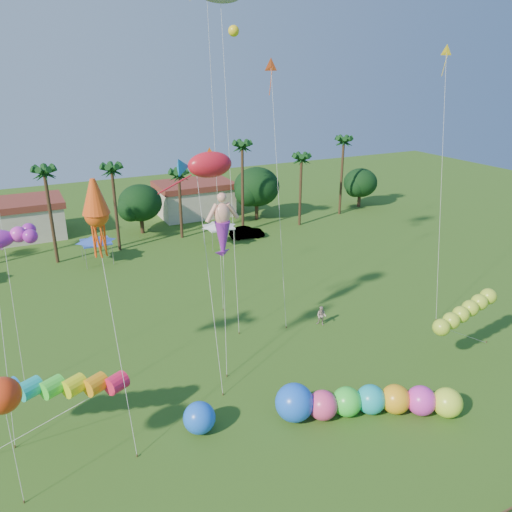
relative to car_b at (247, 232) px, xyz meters
name	(u,v)px	position (x,y,z in m)	size (l,w,h in m)	color
ground	(340,474)	(-12.26, -37.25, -0.71)	(160.00, 160.00, 0.00)	#285116
tree_line	(162,200)	(-8.69, 6.75, 3.57)	(69.46, 8.91, 11.00)	#3A2819
buildings_row	(102,212)	(-15.35, 12.75, 1.29)	(35.00, 7.00, 4.00)	beige
tent_row	(97,241)	(-18.26, -0.91, 2.04)	(31.00, 4.00, 0.60)	white
car_b	(247,232)	(0.00, 0.00, 0.00)	(1.49, 4.28, 1.41)	#4C4C54
spectator_b	(321,316)	(-4.10, -23.07, 0.13)	(0.81, 0.63, 1.67)	#AC958F
caterpillar_inflatable	(361,402)	(-8.30, -33.83, 0.28)	(11.08, 6.38, 2.36)	#FC4285
blue_ball	(199,418)	(-17.73, -30.77, 0.25)	(1.91, 1.91, 1.91)	blue
rainbow_tube	(81,392)	(-23.81, -28.36, 2.44)	(9.56, 3.43, 3.69)	#F31B49
green_worm	(441,327)	(-0.30, -32.10, 2.62)	(9.53, 2.59, 4.04)	#B3DB30
orange_ball_kite	(2,396)	(-27.38, -31.25, 5.33)	(2.25, 2.25, 6.90)	red
merman_kite	(223,230)	(-12.80, -23.09, 8.92)	(2.42, 4.19, 11.85)	#F3A38A
fish_kite	(210,165)	(-13.59, -23.15, 13.52)	(4.78, 6.41, 15.18)	red
squid_kite	(97,215)	(-21.61, -26.86, 12.10)	(1.52, 5.13, 14.88)	#E84D12
delta_kite_red	(271,71)	(-6.44, -18.13, 19.21)	(1.28, 4.40, 20.87)	#F0511A
delta_kite_yellow	(446,59)	(6.60, -22.76, 20.08)	(2.19, 4.45, 21.87)	yellow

